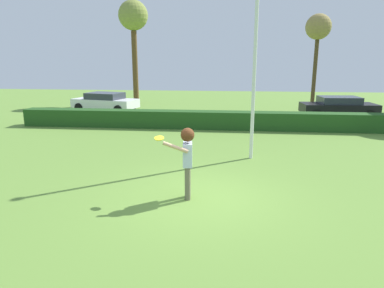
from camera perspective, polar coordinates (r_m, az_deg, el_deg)
The scene contains 9 objects.
ground_plane at distance 8.85m, azimuth 1.26°, elevation -8.75°, with size 60.00×60.00×0.00m, color olive.
person at distance 8.45m, azimuth -0.79°, elevation -1.69°, with size 0.73×0.61×1.79m.
frisbee at distance 8.56m, azimuth -5.40°, elevation 0.96°, with size 0.24×0.24×0.09m.
lamppost at distance 11.95m, azimuth 10.32°, elevation 15.22°, with size 0.24×0.24×6.83m.
hedge_row at distance 17.37m, azimuth 3.80°, elevation 3.93°, with size 19.62×0.90×0.86m, color #224C1B.
parked_car_white at distance 23.63m, azimuth -14.01°, elevation 6.79°, with size 4.49×2.67×1.25m.
parked_car_black at distance 22.22m, azimuth 22.84°, elevation 5.71°, with size 4.29×2.00×1.25m.
bare_elm_tree at distance 24.48m, azimuth 19.93°, elevation 17.10°, with size 1.59×1.59×6.16m.
oak_tree at distance 27.86m, azimuth -9.58°, elevation 19.43°, with size 2.20×2.20×7.64m.
Camera 1 is at (0.68, -8.15, 3.39)m, focal length 32.60 mm.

